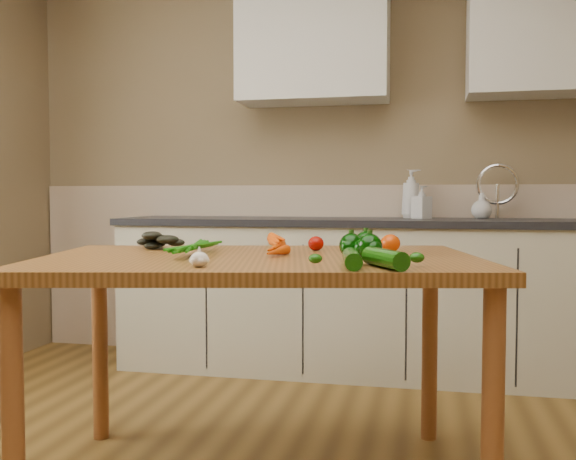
% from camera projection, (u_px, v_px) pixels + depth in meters
% --- Properties ---
extents(room, '(4.04, 5.04, 2.64)m').
position_uv_depth(room, '(216.00, 118.00, 1.79)').
color(room, olive).
rests_on(room, ground).
extents(counter_run, '(2.84, 0.64, 1.14)m').
position_uv_depth(counter_run, '(361.00, 294.00, 3.75)').
color(counter_run, beige).
rests_on(counter_run, ground).
extents(upper_cabinets, '(2.15, 0.35, 0.70)m').
position_uv_depth(upper_cabinets, '(417.00, 39.00, 3.74)').
color(upper_cabinets, silver).
rests_on(upper_cabinets, room).
extents(table, '(1.70, 1.27, 0.82)m').
position_uv_depth(table, '(259.00, 282.00, 2.27)').
color(table, brown).
rests_on(table, ground).
extents(soap_bottle_a, '(0.13, 0.13, 0.29)m').
position_uv_depth(soap_bottle_a, '(411.00, 194.00, 3.82)').
color(soap_bottle_a, silver).
rests_on(soap_bottle_a, counter_run).
extents(soap_bottle_b, '(0.12, 0.12, 0.19)m').
position_uv_depth(soap_bottle_b, '(422.00, 202.00, 3.71)').
color(soap_bottle_b, silver).
rests_on(soap_bottle_b, counter_run).
extents(soap_bottle_c, '(0.13, 0.13, 0.15)m').
position_uv_depth(soap_bottle_c, '(482.00, 206.00, 3.69)').
color(soap_bottle_c, silver).
rests_on(soap_bottle_c, counter_run).
extents(carrot_bunch, '(0.32, 0.27, 0.08)m').
position_uv_depth(carrot_bunch, '(250.00, 244.00, 2.34)').
color(carrot_bunch, '#E74D05').
rests_on(carrot_bunch, table).
extents(leafy_greens, '(0.22, 0.20, 0.11)m').
position_uv_depth(leafy_greens, '(163.00, 235.00, 2.59)').
color(leafy_greens, black).
rests_on(leafy_greens, table).
extents(garlic_bulb, '(0.05, 0.05, 0.05)m').
position_uv_depth(garlic_bulb, '(199.00, 259.00, 1.91)').
color(garlic_bulb, white).
rests_on(garlic_bulb, table).
extents(pepper_a, '(0.08, 0.08, 0.08)m').
position_uv_depth(pepper_a, '(351.00, 246.00, 2.20)').
color(pepper_a, black).
rests_on(pepper_a, table).
extents(pepper_b, '(0.08, 0.08, 0.08)m').
position_uv_depth(pepper_b, '(366.00, 243.00, 2.34)').
color(pepper_b, black).
rests_on(pepper_b, table).
extents(pepper_c, '(0.09, 0.09, 0.09)m').
position_uv_depth(pepper_c, '(370.00, 247.00, 2.13)').
color(pepper_c, black).
rests_on(pepper_c, table).
extents(tomato_a, '(0.06, 0.06, 0.06)m').
position_uv_depth(tomato_a, '(316.00, 243.00, 2.48)').
color(tomato_a, '#920902').
rests_on(tomato_a, table).
extents(tomato_b, '(0.07, 0.07, 0.07)m').
position_uv_depth(tomato_b, '(352.00, 242.00, 2.50)').
color(tomato_b, '#DE3F05').
rests_on(tomato_b, table).
extents(tomato_c, '(0.07, 0.07, 0.07)m').
position_uv_depth(tomato_c, '(390.00, 243.00, 2.41)').
color(tomato_c, '#DE3F05').
rests_on(tomato_c, table).
extents(zucchini_a, '(0.15, 0.21, 0.06)m').
position_uv_depth(zucchini_a, '(385.00, 258.00, 1.88)').
color(zucchini_a, '#0F4307').
rests_on(zucchini_a, table).
extents(zucchini_b, '(0.09, 0.22, 0.05)m').
position_uv_depth(zucchini_b, '(352.00, 259.00, 1.90)').
color(zucchini_b, '#0F4307').
rests_on(zucchini_b, table).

